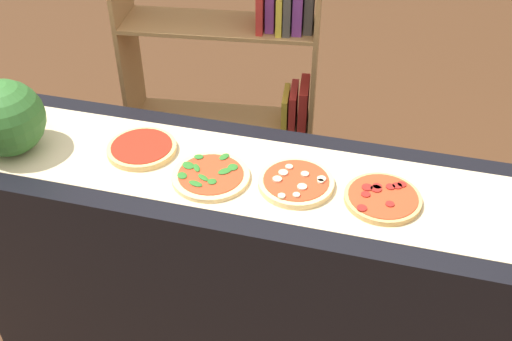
# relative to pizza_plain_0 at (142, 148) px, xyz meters

# --- Properties ---
(counter) EXTENTS (2.05, 0.57, 0.91)m
(counter) POSITION_rel_pizza_plain_0_xyz_m (0.42, -0.03, -0.47)
(counter) COLOR black
(counter) RESTS_ON ground_plane
(parchment_paper) EXTENTS (1.87, 0.41, 0.00)m
(parchment_paper) POSITION_rel_pizza_plain_0_xyz_m (0.42, -0.03, -0.01)
(parchment_paper) COLOR beige
(parchment_paper) RESTS_ON counter
(pizza_plain_0) EXTENTS (0.24, 0.24, 0.02)m
(pizza_plain_0) POSITION_rel_pizza_plain_0_xyz_m (0.00, 0.00, 0.00)
(pizza_plain_0) COLOR #DBB26B
(pizza_plain_0) RESTS_ON parchment_paper
(pizza_spinach_1) EXTENTS (0.26, 0.26, 0.02)m
(pizza_spinach_1) POSITION_rel_pizza_plain_0_xyz_m (0.28, -0.08, -0.00)
(pizza_spinach_1) COLOR #E5C17F
(pizza_spinach_1) RESTS_ON parchment_paper
(pizza_mushroom_2) EXTENTS (0.25, 0.25, 0.03)m
(pizza_mushroom_2) POSITION_rel_pizza_plain_0_xyz_m (0.56, -0.05, 0.00)
(pizza_mushroom_2) COLOR #E5C17F
(pizza_mushroom_2) RESTS_ON parchment_paper
(pizza_pepperoni_3) EXTENTS (0.24, 0.24, 0.03)m
(pizza_pepperoni_3) POSITION_rel_pizza_plain_0_xyz_m (0.83, -0.05, -0.00)
(pizza_pepperoni_3) COLOR tan
(pizza_pepperoni_3) RESTS_ON parchment_paper
(watermelon) EXTENTS (0.26, 0.26, 0.26)m
(watermelon) POSITION_rel_pizza_plain_0_xyz_m (-0.44, -0.10, 0.12)
(watermelon) COLOR #2D6628
(watermelon) RESTS_ON counter
(bookshelf) EXTENTS (0.92, 0.39, 1.53)m
(bookshelf) POSITION_rel_pizza_plain_0_xyz_m (0.14, 0.86, -0.21)
(bookshelf) COLOR #A87A47
(bookshelf) RESTS_ON ground_plane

